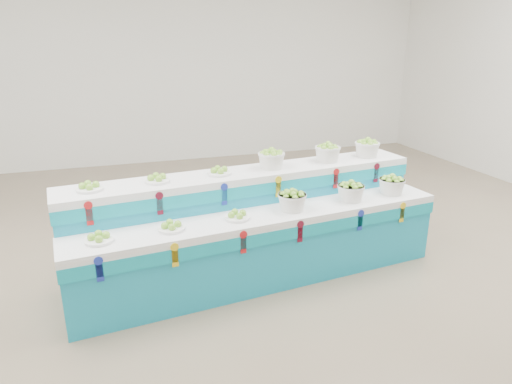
% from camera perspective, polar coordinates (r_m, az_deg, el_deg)
% --- Properties ---
extents(ground, '(10.00, 10.00, 0.00)m').
position_cam_1_polar(ground, '(4.66, 0.40, -10.90)').
color(ground, '#766350').
rests_on(ground, ground).
extents(back_wall, '(10.00, 0.00, 10.00)m').
position_cam_1_polar(back_wall, '(8.94, -10.20, 16.45)').
color(back_wall, silver).
rests_on(back_wall, ground).
extents(display_stand, '(3.79, 1.35, 1.02)m').
position_cam_1_polar(display_stand, '(4.60, 0.00, -4.26)').
color(display_stand, '#1997BC').
rests_on(display_stand, ground).
extents(plate_lower_left, '(0.26, 0.26, 0.09)m').
position_cam_1_polar(plate_lower_left, '(3.95, -18.90, -5.28)').
color(plate_lower_left, white).
rests_on(plate_lower_left, display_stand).
extents(plate_lower_mid, '(0.26, 0.26, 0.09)m').
position_cam_1_polar(plate_lower_mid, '(4.03, -10.47, -4.06)').
color(plate_lower_mid, white).
rests_on(plate_lower_mid, display_stand).
extents(plate_lower_right, '(0.26, 0.26, 0.09)m').
position_cam_1_polar(plate_lower_right, '(4.20, -2.36, -2.81)').
color(plate_lower_right, white).
rests_on(plate_lower_right, display_stand).
extents(basket_lower_left, '(0.30, 0.30, 0.20)m').
position_cam_1_polar(basket_lower_left, '(4.41, 4.50, -1.02)').
color(basket_lower_left, silver).
rests_on(basket_lower_left, display_stand).
extents(basket_lower_mid, '(0.30, 0.30, 0.20)m').
position_cam_1_polar(basket_lower_mid, '(4.75, 11.66, 0.12)').
color(basket_lower_mid, silver).
rests_on(basket_lower_mid, display_stand).
extents(basket_lower_right, '(0.30, 0.30, 0.20)m').
position_cam_1_polar(basket_lower_right, '(5.07, 16.47, 0.89)').
color(basket_lower_right, silver).
rests_on(basket_lower_right, display_stand).
extents(plate_upper_left, '(0.26, 0.26, 0.09)m').
position_cam_1_polar(plate_upper_left, '(4.28, -19.98, 0.73)').
color(plate_upper_left, white).
rests_on(plate_upper_left, display_stand).
extents(plate_upper_mid, '(0.26, 0.26, 0.09)m').
position_cam_1_polar(plate_upper_mid, '(4.35, -12.18, 1.74)').
color(plate_upper_mid, white).
rests_on(plate_upper_mid, display_stand).
extents(plate_upper_right, '(0.26, 0.26, 0.09)m').
position_cam_1_polar(plate_upper_right, '(4.51, -4.59, 2.70)').
color(plate_upper_right, white).
rests_on(plate_upper_right, display_stand).
extents(basket_upper_left, '(0.30, 0.30, 0.20)m').
position_cam_1_polar(basket_upper_left, '(4.71, 1.92, 4.14)').
color(basket_upper_left, silver).
rests_on(basket_upper_left, display_stand).
extents(basket_upper_mid, '(0.30, 0.30, 0.20)m').
position_cam_1_polar(basket_upper_mid, '(5.03, 8.87, 4.88)').
color(basket_upper_mid, silver).
rests_on(basket_upper_mid, display_stand).
extents(basket_upper_right, '(0.30, 0.30, 0.20)m').
position_cam_1_polar(basket_upper_right, '(5.33, 13.61, 5.34)').
color(basket_upper_right, silver).
rests_on(basket_upper_right, display_stand).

